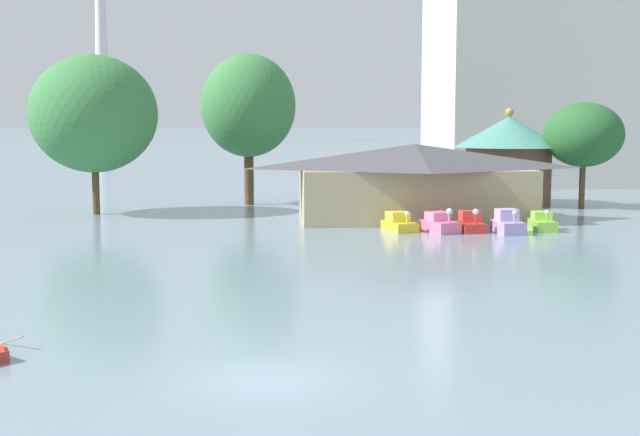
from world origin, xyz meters
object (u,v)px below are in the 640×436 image
shoreline_tree_tall_left (94,114)px  shoreline_tree_right (584,135)px  pedal_boat_lime (542,223)px  background_building_block (590,80)px  shoreline_tree_mid (248,106)px  pedal_boat_lavender (508,224)px  green_roof_pavilion (508,155)px  pedal_boat_yellow (399,223)px  pedal_boat_red (471,223)px  pedal_boat_pink (440,224)px  boathouse (414,181)px

shoreline_tree_tall_left → shoreline_tree_right: size_ratio=1.40×
pedal_boat_lime → shoreline_tree_tall_left: shoreline_tree_tall_left is taller
background_building_block → shoreline_tree_mid: bearing=-148.7°
pedal_boat_lavender → shoreline_tree_mid: (-16.53, 19.73, 7.69)m
green_roof_pavilion → shoreline_tree_mid: size_ratio=0.72×
green_roof_pavilion → shoreline_tree_mid: 22.21m
pedal_boat_lavender → pedal_boat_lime: pedal_boat_lavender is taller
pedal_boat_yellow → pedal_boat_red: bearing=62.4°
pedal_boat_pink → shoreline_tree_mid: size_ratio=0.24×
pedal_boat_lime → pedal_boat_yellow: bearing=-89.5°
shoreline_tree_right → shoreline_tree_tall_left: bearing=-177.2°
shoreline_tree_tall_left → shoreline_tree_right: 38.36m
shoreline_tree_right → pedal_boat_yellow: bearing=-142.6°
pedal_boat_yellow → green_roof_pavilion: green_roof_pavilion is taller
pedal_boat_pink → green_roof_pavilion: size_ratio=0.33×
pedal_boat_yellow → boathouse: size_ratio=0.17×
pedal_boat_yellow → pedal_boat_lavender: bearing=59.0°
pedal_boat_pink → pedal_boat_lavender: size_ratio=1.12×
pedal_boat_lavender → shoreline_tree_tall_left: size_ratio=0.22×
pedal_boat_lavender → shoreline_tree_right: 18.75m
pedal_boat_red → green_roof_pavilion: green_roof_pavilion is taller
pedal_boat_pink → shoreline_tree_tall_left: shoreline_tree_tall_left is taller
shoreline_tree_mid → shoreline_tree_right: 27.44m
pedal_boat_lavender → background_building_block: bearing=148.8°
pedal_boat_yellow → shoreline_tree_mid: shoreline_tree_mid is taller
pedal_boat_lavender → pedal_boat_yellow: bearing=-109.6°
pedal_boat_yellow → green_roof_pavilion: 20.44m
pedal_boat_pink → background_building_block: size_ratio=0.08×
pedal_boat_lime → boathouse: 9.68m
pedal_boat_yellow → pedal_boat_lavender: size_ratio=1.13×
pedal_boat_lavender → pedal_boat_lime: size_ratio=0.98×
shoreline_tree_tall_left → background_building_block: (49.65, 30.17, 4.13)m
boathouse → background_building_block: background_building_block is taller
pedal_boat_pink → boathouse: boathouse is taller
shoreline_tree_mid → pedal_boat_lavender: bearing=-50.0°
pedal_boat_pink → shoreline_tree_right: bearing=113.8°
pedal_boat_pink → background_building_block: 50.63m
pedal_boat_yellow → shoreline_tree_right: 21.98m
boathouse → shoreline_tree_mid: (-11.86, 12.56, 5.44)m
pedal_boat_red → pedal_boat_lime: 4.79m
pedal_boat_lime → shoreline_tree_tall_left: 33.42m
pedal_boat_pink → shoreline_tree_mid: shoreline_tree_mid is taller
pedal_boat_red → background_building_block: bearing=146.5°
pedal_boat_lavender → shoreline_tree_right: bearing=140.5°
pedal_boat_pink → pedal_boat_lavender: 4.23m
shoreline_tree_mid → pedal_boat_yellow: bearing=-61.0°
green_roof_pavilion → shoreline_tree_right: size_ratio=1.07×
green_roof_pavilion → shoreline_tree_right: 6.36m
pedal_boat_lime → background_building_block: bearing=159.3°
green_roof_pavilion → shoreline_tree_tall_left: shoreline_tree_tall_left is taller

